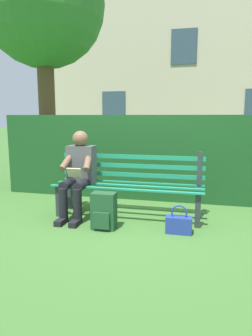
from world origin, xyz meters
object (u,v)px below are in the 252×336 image
object	(u,v)px
tree	(40,10)
handbag	(179,224)
person_seated	(78,172)
backpack	(104,211)
park_bench	(129,183)

from	to	relation	value
tree	handbag	size ratio (longest dim) A/B	14.28
person_seated	backpack	size ratio (longest dim) A/B	2.59
person_seated	backpack	xyz separation A→B (m)	(-0.49, 0.40, -0.41)
backpack	person_seated	bearing A→B (deg)	-39.12
park_bench	tree	world-z (taller)	tree
person_seated	handbag	xyz separation A→B (m)	(-1.41, 0.33, -0.52)
backpack	handbag	size ratio (longest dim) A/B	1.31
person_seated	tree	size ratio (longest dim) A/B	0.24
park_bench	person_seated	distance (m)	0.72
park_bench	person_seated	size ratio (longest dim) A/B	1.73
park_bench	handbag	distance (m)	0.97
park_bench	backpack	bearing A→B (deg)	72.55
tree	backpack	bearing A→B (deg)	128.73
handbag	tree	bearing A→B (deg)	-41.04
person_seated	park_bench	bearing A→B (deg)	-164.33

